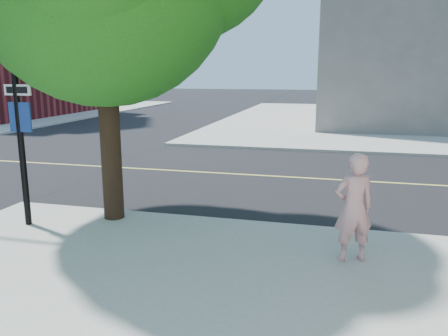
# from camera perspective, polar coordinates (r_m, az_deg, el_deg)

# --- Properties ---
(ground) EXTENTS (140.00, 140.00, 0.00)m
(ground) POSITION_cam_1_polar(r_m,az_deg,el_deg) (10.97, -20.11, -5.01)
(ground) COLOR black
(ground) RESTS_ON ground
(road_ew) EXTENTS (140.00, 9.00, 0.01)m
(road_ew) POSITION_cam_1_polar(r_m,az_deg,el_deg) (14.76, -10.36, -0.12)
(road_ew) COLOR black
(road_ew) RESTS_ON ground
(man_on_phone) EXTENTS (0.75, 0.63, 1.76)m
(man_on_phone) POSITION_cam_1_polar(r_m,az_deg,el_deg) (7.38, 16.11, -4.86)
(man_on_phone) COLOR #DF9D9F
(man_on_phone) RESTS_ON sidewalk_se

